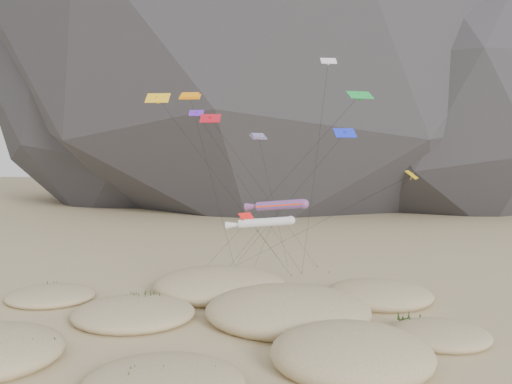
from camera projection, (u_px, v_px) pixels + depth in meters
ground at (235, 339)px, 44.75m from camera, size 500.00×500.00×0.00m
dunes at (234, 315)px, 48.86m from camera, size 49.64×35.80×4.14m
dune_grass at (237, 314)px, 48.91m from camera, size 40.87×28.84×1.55m
kite_stakes at (265, 272)px, 68.42m from camera, size 17.64×5.32×0.30m
rainbow_tube_kite at (278, 205)px, 52.53m from camera, size 6.85×14.38×11.92m
white_tube_kite at (262, 223)px, 51.10m from camera, size 9.30×13.95×10.23m
orange_parafoil at (191, 98)px, 59.78m from camera, size 6.00×9.36×23.84m
multi_parafoil at (259, 139)px, 58.21m from camera, size 4.98×13.63×18.90m
delta_kites at (281, 128)px, 53.58m from camera, size 28.52×22.52×27.40m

